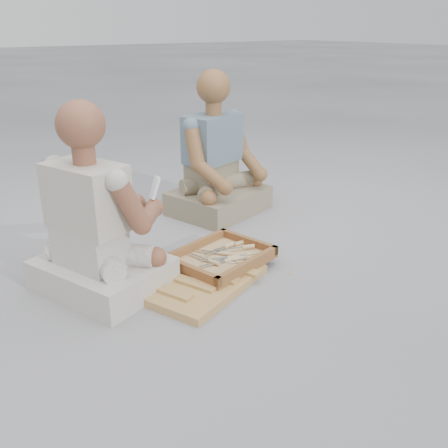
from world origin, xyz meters
TOP-DOWN VIEW (x-y plane):
  - ground at (0.00, 0.00)m, footprint 60.00×60.00m
  - carved_panel at (-0.18, 0.06)m, footprint 0.76×0.63m
  - tool_tray at (0.02, 0.16)m, footprint 0.59×0.52m
  - chisel_0 at (0.04, 0.11)m, footprint 0.21×0.11m
  - chisel_1 at (0.19, 0.16)m, footprint 0.21×0.09m
  - chisel_2 at (0.04, 0.18)m, footprint 0.15×0.18m
  - chisel_3 at (0.11, 0.24)m, footprint 0.22×0.05m
  - chisel_4 at (-0.07, 0.13)m, footprint 0.07×0.22m
  - chisel_5 at (0.15, 0.08)m, footprint 0.22×0.08m
  - chisel_6 at (0.05, 0.05)m, footprint 0.19×0.13m
  - chisel_7 at (0.01, 0.10)m, footprint 0.22×0.05m
  - chisel_8 at (0.07, 0.09)m, footprint 0.22×0.08m
  - chisel_9 at (0.19, 0.24)m, footprint 0.22×0.02m
  - chisel_10 at (0.12, 0.06)m, footprint 0.21×0.08m
  - wood_chip_0 at (-0.09, 0.27)m, footprint 0.02×0.02m
  - wood_chip_1 at (0.15, 0.55)m, footprint 0.02×0.02m
  - wood_chip_2 at (0.29, -0.11)m, footprint 0.02×0.02m
  - wood_chip_3 at (-0.02, 0.36)m, footprint 0.02×0.02m
  - wood_chip_4 at (-0.24, 0.40)m, footprint 0.02×0.02m
  - wood_chip_5 at (-0.30, 0.19)m, footprint 0.02×0.02m
  - wood_chip_6 at (0.33, 0.20)m, footprint 0.02×0.02m
  - wood_chip_7 at (0.33, 0.12)m, footprint 0.02×0.02m
  - wood_chip_8 at (0.17, -0.01)m, footprint 0.02×0.02m
  - wood_chip_9 at (-0.19, 0.13)m, footprint 0.02×0.02m
  - wood_chip_10 at (-0.12, -0.12)m, footprint 0.02×0.02m
  - craftsman at (-0.60, 0.34)m, footprint 0.72×0.74m
  - companion at (0.54, 0.93)m, footprint 0.75×0.65m
  - mobile_phone at (-0.25, 0.40)m, footprint 0.07×0.06m

SIDE VIEW (x-z plane):
  - ground at x=0.00m, z-range 0.00..0.00m
  - wood_chip_0 at x=-0.09m, z-range 0.00..0.00m
  - wood_chip_1 at x=0.15m, z-range 0.00..0.00m
  - wood_chip_2 at x=0.29m, z-range 0.00..0.00m
  - wood_chip_3 at x=-0.02m, z-range 0.00..0.00m
  - wood_chip_4 at x=-0.24m, z-range 0.00..0.00m
  - wood_chip_5 at x=-0.30m, z-range 0.00..0.00m
  - wood_chip_6 at x=0.33m, z-range 0.00..0.00m
  - wood_chip_7 at x=0.33m, z-range 0.00..0.00m
  - wood_chip_8 at x=0.17m, z-range 0.00..0.00m
  - wood_chip_9 at x=-0.19m, z-range 0.00..0.00m
  - wood_chip_10 at x=-0.12m, z-range 0.00..0.00m
  - carved_panel at x=-0.18m, z-range 0.00..0.04m
  - tool_tray at x=0.02m, z-range 0.03..0.10m
  - chisel_6 at x=0.05m, z-range 0.06..0.08m
  - chisel_8 at x=0.07m, z-range 0.06..0.08m
  - chisel_10 at x=0.12m, z-range 0.06..0.09m
  - chisel_7 at x=0.01m, z-range 0.07..0.09m
  - chisel_9 at x=0.19m, z-range 0.07..0.09m
  - chisel_0 at x=0.04m, z-range 0.07..0.09m
  - chisel_5 at x=0.15m, z-range 0.07..0.09m
  - chisel_2 at x=0.04m, z-range 0.07..0.09m
  - chisel_4 at x=-0.07m, z-range 0.07..0.09m
  - chisel_3 at x=0.11m, z-range 0.07..0.09m
  - chisel_1 at x=0.19m, z-range 0.07..0.10m
  - craftsman at x=-0.60m, z-range -0.15..0.81m
  - companion at x=0.54m, z-range -0.17..0.83m
  - mobile_phone at x=-0.25m, z-range 0.40..0.52m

